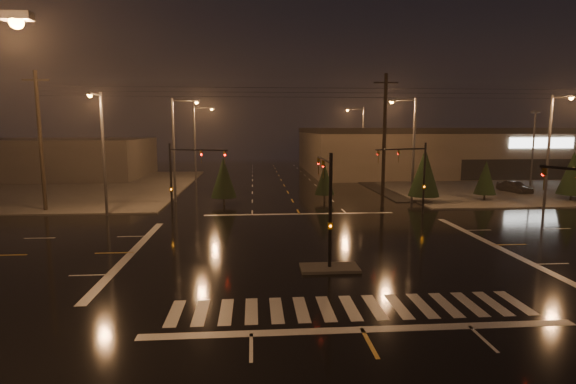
% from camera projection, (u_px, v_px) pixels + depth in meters
% --- Properties ---
extents(ground, '(140.00, 140.00, 0.00)m').
position_uv_depth(ground, '(318.00, 249.00, 27.06)').
color(ground, black).
rests_on(ground, ground).
extents(sidewalk_ne, '(36.00, 36.00, 0.12)m').
position_uv_depth(sidewalk_ne, '(512.00, 183.00, 58.96)').
color(sidewalk_ne, '#413E3A').
rests_on(sidewalk_ne, ground).
extents(sidewalk_nw, '(36.00, 36.00, 0.12)m').
position_uv_depth(sidewalk_nw, '(37.00, 187.00, 54.36)').
color(sidewalk_nw, '#413E3A').
rests_on(sidewalk_nw, ground).
extents(median_island, '(3.00, 1.60, 0.15)m').
position_uv_depth(median_island, '(330.00, 268.00, 23.11)').
color(median_island, '#413E3A').
rests_on(median_island, ground).
extents(crosswalk, '(15.00, 2.60, 0.01)m').
position_uv_depth(crosswalk, '(350.00, 308.00, 18.18)').
color(crosswalk, beige).
rests_on(crosswalk, ground).
extents(stop_bar_near, '(16.00, 0.50, 0.01)m').
position_uv_depth(stop_bar_near, '(362.00, 330.00, 16.21)').
color(stop_bar_near, beige).
rests_on(stop_bar_near, ground).
extents(stop_bar_far, '(16.00, 0.50, 0.01)m').
position_uv_depth(stop_bar_far, '(300.00, 214.00, 37.92)').
color(stop_bar_far, beige).
rests_on(stop_bar_far, ground).
extents(parking_lot, '(50.00, 24.00, 0.08)m').
position_uv_depth(parking_lot, '(558.00, 184.00, 57.37)').
color(parking_lot, black).
rests_on(parking_lot, ground).
extents(retail_building, '(60.20, 28.30, 7.20)m').
position_uv_depth(retail_building, '(487.00, 148.00, 74.58)').
color(retail_building, '#685E4A').
rests_on(retail_building, ground).
extents(commercial_block, '(30.00, 18.00, 5.60)m').
position_uv_depth(commercial_block, '(39.00, 158.00, 65.43)').
color(commercial_block, '#423D3A').
rests_on(commercial_block, ground).
extents(signal_mast_median, '(0.25, 4.59, 6.00)m').
position_uv_depth(signal_mast_median, '(327.00, 195.00, 23.50)').
color(signal_mast_median, black).
rests_on(signal_mast_median, ground).
extents(signal_mast_ne, '(4.84, 1.86, 6.00)m').
position_uv_depth(signal_mast_ne, '(414.00, 169.00, 37.25)').
color(signal_mast_ne, black).
rests_on(signal_mast_ne, ground).
extents(signal_mast_nw, '(4.84, 1.86, 6.00)m').
position_uv_depth(signal_mast_nw, '(183.00, 171.00, 35.80)').
color(signal_mast_nw, black).
rests_on(signal_mast_nw, ground).
extents(streetlight_1, '(2.77, 0.32, 10.00)m').
position_uv_depth(streetlight_1, '(177.00, 143.00, 43.14)').
color(streetlight_1, '#38383A').
rests_on(streetlight_1, ground).
extents(streetlight_2, '(2.77, 0.32, 10.00)m').
position_uv_depth(streetlight_2, '(197.00, 139.00, 58.93)').
color(streetlight_2, '#38383A').
rests_on(streetlight_2, ground).
extents(streetlight_3, '(2.77, 0.32, 10.00)m').
position_uv_depth(streetlight_3, '(411.00, 143.00, 42.88)').
color(streetlight_3, '#38383A').
rests_on(streetlight_3, ground).
extents(streetlight_4, '(2.77, 0.32, 10.00)m').
position_uv_depth(streetlight_4, '(361.00, 138.00, 62.62)').
color(streetlight_4, '#38383A').
rests_on(streetlight_4, ground).
extents(streetlight_5, '(0.32, 2.77, 10.00)m').
position_uv_depth(streetlight_5, '(102.00, 146.00, 36.05)').
color(streetlight_5, '#38383A').
rests_on(streetlight_5, ground).
extents(streetlight_6, '(0.32, 2.77, 10.00)m').
position_uv_depth(streetlight_6, '(551.00, 144.00, 38.96)').
color(streetlight_6, '#38383A').
rests_on(streetlight_6, ground).
extents(utility_pole_0, '(2.20, 0.32, 12.00)m').
position_uv_depth(utility_pole_0, '(40.00, 141.00, 38.32)').
color(utility_pole_0, black).
rests_on(utility_pole_0, ground).
extents(utility_pole_1, '(2.20, 0.32, 12.00)m').
position_uv_depth(utility_pole_1, '(384.00, 140.00, 40.62)').
color(utility_pole_1, black).
rests_on(utility_pole_1, ground).
extents(conifer_0, '(2.93, 2.93, 5.28)m').
position_uv_depth(conifer_0, '(424.00, 172.00, 43.01)').
color(conifer_0, black).
rests_on(conifer_0, ground).
extents(conifer_1, '(2.10, 2.10, 3.99)m').
position_uv_depth(conifer_1, '(486.00, 178.00, 44.36)').
color(conifer_1, black).
rests_on(conifer_1, ground).
extents(conifer_2, '(2.72, 2.72, 4.95)m').
position_uv_depth(conifer_2, '(573.00, 173.00, 44.10)').
color(conifer_2, black).
rests_on(conifer_2, ground).
extents(conifer_3, '(2.42, 2.42, 4.48)m').
position_uv_depth(conifer_3, '(224.00, 177.00, 42.21)').
color(conifer_3, black).
rests_on(conifer_3, ground).
extents(conifer_4, '(1.94, 1.94, 3.73)m').
position_uv_depth(conifer_4, '(325.00, 179.00, 44.08)').
color(conifer_4, black).
rests_on(conifer_4, ground).
extents(car_parked, '(2.58, 4.54, 1.46)m').
position_uv_depth(car_parked, '(515.00, 186.00, 50.06)').
color(car_parked, black).
rests_on(car_parked, ground).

